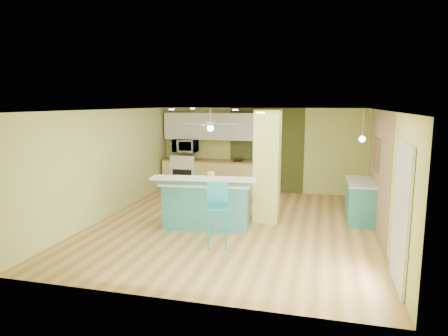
{
  "coord_description": "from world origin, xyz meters",
  "views": [
    {
      "loc": [
        1.87,
        -8.25,
        2.66
      ],
      "look_at": [
        -0.32,
        0.4,
        1.19
      ],
      "focal_mm": 32.0,
      "sensor_mm": 36.0,
      "label": 1
    }
  ],
  "objects_px": {
    "peninsula": "(207,202)",
    "side_counter": "(360,201)",
    "bar_stool": "(217,204)",
    "fruit_bowl": "(238,160)",
    "canister": "(211,176)"
  },
  "relations": [
    {
      "from": "side_counter",
      "to": "fruit_bowl",
      "type": "xyz_separation_m",
      "value": [
        -3.28,
        2.11,
        0.53
      ]
    },
    {
      "from": "bar_stool",
      "to": "fruit_bowl",
      "type": "relative_size",
      "value": 3.47
    },
    {
      "from": "peninsula",
      "to": "bar_stool",
      "type": "distance_m",
      "value": 1.25
    },
    {
      "from": "bar_stool",
      "to": "fruit_bowl",
      "type": "xyz_separation_m",
      "value": [
        -0.57,
        4.49,
        0.19
      ]
    },
    {
      "from": "side_counter",
      "to": "canister",
      "type": "distance_m",
      "value": 3.45
    },
    {
      "from": "canister",
      "to": "side_counter",
      "type": "bearing_deg",
      "value": 20.52
    },
    {
      "from": "side_counter",
      "to": "canister",
      "type": "xyz_separation_m",
      "value": [
        -3.18,
        -1.19,
        0.63
      ]
    },
    {
      "from": "side_counter",
      "to": "fruit_bowl",
      "type": "bearing_deg",
      "value": 147.26
    },
    {
      "from": "side_counter",
      "to": "peninsula",
      "type": "bearing_deg",
      "value": -158.56
    },
    {
      "from": "peninsula",
      "to": "side_counter",
      "type": "bearing_deg",
      "value": 15.08
    },
    {
      "from": "bar_stool",
      "to": "canister",
      "type": "height_order",
      "value": "bar_stool"
    },
    {
      "from": "peninsula",
      "to": "fruit_bowl",
      "type": "height_order",
      "value": "peninsula"
    },
    {
      "from": "peninsula",
      "to": "fruit_bowl",
      "type": "xyz_separation_m",
      "value": [
        -0.04,
        3.39,
        0.45
      ]
    },
    {
      "from": "peninsula",
      "to": "side_counter",
      "type": "distance_m",
      "value": 3.49
    },
    {
      "from": "canister",
      "to": "bar_stool",
      "type": "bearing_deg",
      "value": -68.62
    }
  ]
}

